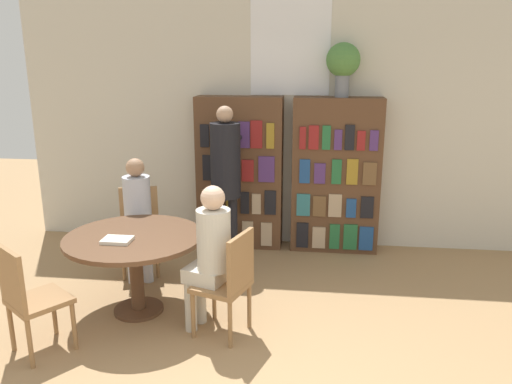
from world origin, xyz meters
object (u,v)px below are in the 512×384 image
(bookshelf_left, at_px, (240,173))
(chair_left_side, at_px, (140,225))
(seated_reader_right, at_px, (210,250))
(librarian_standing, at_px, (226,168))
(bookshelf_right, at_px, (336,176))
(flower_vase, at_px, (343,63))
(seated_reader_left, at_px, (138,211))
(chair_near_camera, at_px, (28,295))
(chair_far_side, at_px, (230,279))
(reading_table, at_px, (135,248))

(bookshelf_left, relative_size, chair_left_side, 2.01)
(seated_reader_right, distance_m, librarian_standing, 1.55)
(bookshelf_right, xyz_separation_m, flower_vase, (0.03, 0.00, 1.27))
(flower_vase, relative_size, librarian_standing, 0.34)
(librarian_standing, bearing_deg, bookshelf_right, 22.70)
(seated_reader_left, bearing_deg, bookshelf_left, -148.26)
(seated_reader_left, bearing_deg, chair_near_camera, 59.95)
(flower_vase, distance_m, chair_far_side, 2.81)
(seated_reader_right, bearing_deg, reading_table, 90.00)
(seated_reader_left, height_order, seated_reader_right, seated_reader_right)
(chair_left_side, relative_size, librarian_standing, 0.52)
(bookshelf_right, relative_size, chair_near_camera, 2.01)
(chair_near_camera, xyz_separation_m, chair_left_side, (0.28, 1.65, 0.00))
(reading_table, height_order, chair_far_side, chair_far_side)
(bookshelf_right, bearing_deg, flower_vase, 10.11)
(flower_vase, bearing_deg, bookshelf_right, -169.89)
(bookshelf_right, distance_m, flower_vase, 1.27)
(reading_table, bearing_deg, seated_reader_right, -18.46)
(chair_far_side, height_order, librarian_standing, librarian_standing)
(chair_near_camera, xyz_separation_m, librarian_standing, (1.15, 2.02, 0.57))
(bookshelf_right, bearing_deg, chair_left_side, -157.26)
(flower_vase, relative_size, seated_reader_right, 0.47)
(seated_reader_left, bearing_deg, reading_table, 90.00)
(bookshelf_right, distance_m, librarian_standing, 1.31)
(bookshelf_left, height_order, chair_far_side, bookshelf_left)
(bookshelf_right, distance_m, seated_reader_right, 2.28)
(librarian_standing, bearing_deg, flower_vase, 22.44)
(reading_table, relative_size, seated_reader_right, 0.96)
(chair_left_side, bearing_deg, reading_table, 90.00)
(reading_table, relative_size, librarian_standing, 0.70)
(chair_left_side, height_order, seated_reader_left, seated_reader_left)
(seated_reader_left, bearing_deg, chair_far_side, 120.05)
(chair_near_camera, relative_size, chair_far_side, 1.00)
(reading_table, bearing_deg, bookshelf_left, 69.41)
(bookshelf_left, height_order, flower_vase, flower_vase)
(bookshelf_right, height_order, seated_reader_right, bookshelf_right)
(chair_near_camera, relative_size, seated_reader_left, 0.72)
(reading_table, height_order, chair_near_camera, chair_near_camera)
(chair_far_side, bearing_deg, bookshelf_left, 24.81)
(flower_vase, bearing_deg, chair_left_side, -157.42)
(bookshelf_left, relative_size, seated_reader_left, 1.44)
(bookshelf_right, xyz_separation_m, reading_table, (-1.79, -1.76, -0.29))
(chair_far_side, xyz_separation_m, librarian_standing, (-0.30, 1.56, 0.57))
(bookshelf_left, height_order, chair_left_side, bookshelf_left)
(chair_far_side, bearing_deg, reading_table, 90.00)
(bookshelf_left, relative_size, librarian_standing, 1.04)
(chair_left_side, distance_m, seated_reader_left, 0.28)
(seated_reader_left, bearing_deg, seated_reader_right, 117.01)
(flower_vase, bearing_deg, bookshelf_left, -179.76)
(flower_vase, bearing_deg, reading_table, -135.72)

